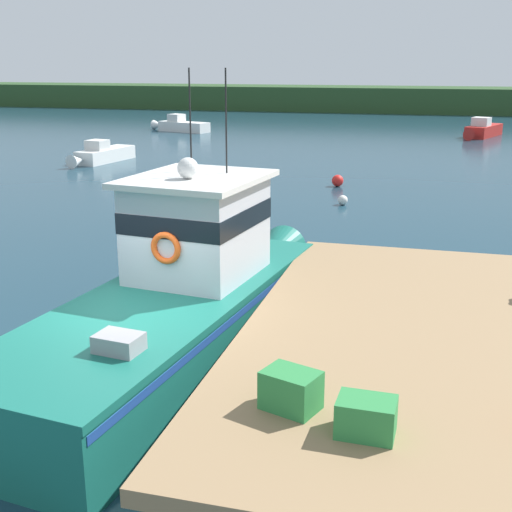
% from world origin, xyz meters
% --- Properties ---
extents(ground_plane, '(200.00, 200.00, 0.00)m').
position_xyz_m(ground_plane, '(0.00, 0.00, 0.00)').
color(ground_plane, '#193847').
extents(dock, '(6.00, 9.00, 1.20)m').
position_xyz_m(dock, '(4.80, 0.00, 1.07)').
color(dock, '#4C3D2D').
rests_on(dock, ground).
extents(main_fishing_boat, '(3.51, 9.95, 4.80)m').
position_xyz_m(main_fishing_boat, '(0.27, 1.02, 1.01)').
color(main_fishing_boat, '#196B5B').
rests_on(main_fishing_boat, ground).
extents(crate_stack_mid_dock, '(0.71, 0.61, 0.44)m').
position_xyz_m(crate_stack_mid_dock, '(2.98, -2.66, 1.42)').
color(crate_stack_mid_dock, '#2D8442').
rests_on(crate_stack_mid_dock, dock).
extents(crate_single_far, '(0.61, 0.46, 0.39)m').
position_xyz_m(crate_single_far, '(3.84, -2.98, 1.40)').
color(crate_single_far, '#2D8442').
rests_on(crate_single_far, dock).
extents(moored_boat_outer_mooring, '(4.88, 2.43, 1.23)m').
position_xyz_m(moored_boat_outer_mooring, '(-13.82, 37.14, 0.42)').
color(moored_boat_outer_mooring, white).
rests_on(moored_boat_outer_mooring, ground).
extents(moored_boat_mid_harbor, '(2.76, 5.24, 1.32)m').
position_xyz_m(moored_boat_mid_harbor, '(7.08, 38.95, 0.46)').
color(moored_boat_mid_harbor, red).
rests_on(moored_boat_mid_harbor, ground).
extents(moored_boat_near_channel, '(1.70, 4.59, 1.15)m').
position_xyz_m(moored_boat_near_channel, '(-11.98, 21.57, 0.39)').
color(moored_boat_near_channel, white).
rests_on(moored_boat_near_channel, ground).
extents(mooring_buoy_spare_mooring, '(0.47, 0.47, 0.47)m').
position_xyz_m(mooring_buoy_spare_mooring, '(0.48, 17.86, 0.24)').
color(mooring_buoy_spare_mooring, red).
rests_on(mooring_buoy_spare_mooring, ground).
extents(mooring_buoy_outer, '(0.35, 0.35, 0.35)m').
position_xyz_m(mooring_buoy_outer, '(1.21, 14.24, 0.17)').
color(mooring_buoy_outer, silver).
rests_on(mooring_buoy_outer, ground).
extents(far_shoreline, '(120.00, 8.00, 2.40)m').
position_xyz_m(far_shoreline, '(0.00, 62.00, 1.20)').
color(far_shoreline, '#284723').
rests_on(far_shoreline, ground).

